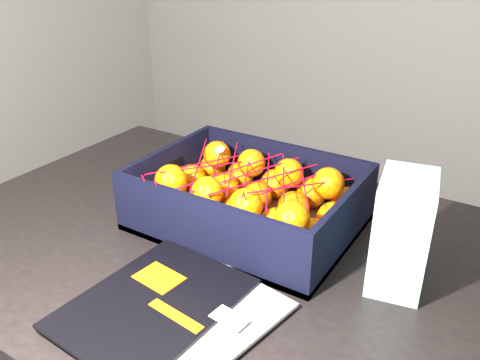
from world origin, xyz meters
The scene contains 6 objects.
table centered at (0.08, -0.07, 0.65)m, with size 1.20×0.80×0.75m.
magazine_stack centered at (0.10, -0.30, 0.76)m, with size 0.31×0.33×0.02m.
produce_crate centered at (0.06, 0.00, 0.79)m, with size 0.41×0.31×0.12m.
clementine_heap centered at (0.07, 0.00, 0.81)m, with size 0.40×0.29×0.11m.
mesh_net centered at (0.06, -0.01, 0.86)m, with size 0.34×0.27×0.09m.
retail_carton centered at (0.37, -0.02, 0.84)m, with size 0.08×0.13×0.19m, color white.
Camera 1 is at (0.51, -0.74, 1.27)m, focal length 37.17 mm.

